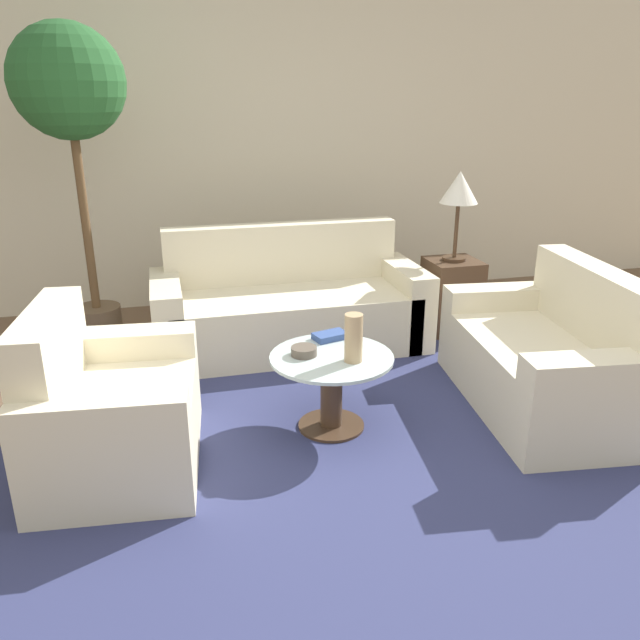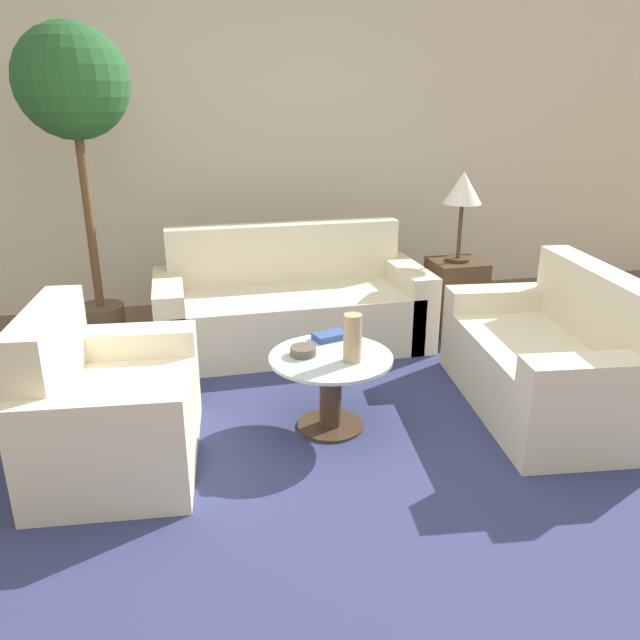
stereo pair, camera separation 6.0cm
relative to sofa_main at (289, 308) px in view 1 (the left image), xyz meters
The scene contains 13 objects.
ground_plane 1.91m from the sofa_main, 93.09° to the right, with size 14.00×14.00×0.00m, color brown.
wall_back 1.57m from the sofa_main, 94.90° to the left, with size 10.00×0.06×2.60m.
rug 1.32m from the sofa_main, 91.33° to the right, with size 3.50×3.42×0.01m.
sofa_main is the anchor object (origin of this frame).
armchair 1.82m from the sofa_main, 131.29° to the right, with size 0.84×1.07×0.82m.
loveseat 1.87m from the sofa_main, 46.30° to the right, with size 0.93×1.46×0.84m.
coffee_table 1.29m from the sofa_main, 91.33° to the right, with size 0.67×0.67×0.43m.
side_table 1.28m from the sofa_main, ahead, with size 0.38×0.38×0.57m.
table_lamp 1.52m from the sofa_main, ahead, with size 0.28×0.28×0.66m.
potted_plant 1.97m from the sofa_main, 168.86° to the left, with size 0.73×0.73×2.20m.
vase 1.41m from the sofa_main, 87.45° to the right, with size 0.10×0.10×0.26m.
bowl 1.27m from the sofa_main, 97.86° to the right, with size 0.14×0.14×0.05m.
book_stack 1.06m from the sofa_main, 88.52° to the right, with size 0.21×0.16×0.04m.
Camera 1 is at (-0.76, -2.37, 1.75)m, focal length 35.00 mm.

